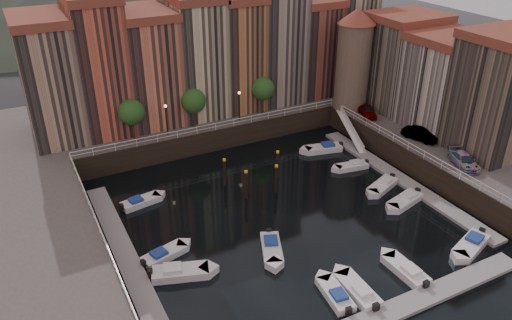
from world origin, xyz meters
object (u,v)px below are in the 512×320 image
boat_left_2 (164,255)px  car_a (367,112)px  mooring_pilings (256,175)px  corner_tower (354,58)px  gangway (351,130)px  car_b (420,135)px  car_c (464,161)px  boat_left_1 (179,272)px

boat_left_2 → car_a: size_ratio=1.12×
mooring_pilings → car_a: car_a is taller
corner_tower → gangway: 9.86m
car_b → corner_tower: bearing=77.2°
car_b → car_c: 7.31m
corner_tower → car_b: bearing=-85.3°
car_c → boat_left_2: bearing=-167.0°
mooring_pilings → boat_left_1: size_ratio=1.24×
corner_tower → car_c: bearing=-88.5°
corner_tower → car_b: 14.43m
corner_tower → boat_left_1: 39.24m
boat_left_1 → boat_left_2: boat_left_1 is taller
car_a → boat_left_2: bearing=-140.7°
corner_tower → mooring_pilings: corner_tower is taller
boat_left_2 → car_a: (33.12, 12.44, 3.36)m
car_c → mooring_pilings: bearing=171.1°
gangway → car_b: size_ratio=1.87×
corner_tower → car_b: (1.05, -12.86, -6.46)m
corner_tower → gangway: corner_tower is taller
boat_left_2 → car_b: bearing=-9.5°
boat_left_1 → boat_left_2: (-0.42, 3.04, -0.05)m
corner_tower → car_c: size_ratio=2.85×
mooring_pilings → boat_left_2: size_ratio=1.42×
boat_left_1 → car_a: (32.71, 15.47, 3.30)m
car_a → car_c: size_ratio=0.86×
gangway → corner_tower: bearing=57.2°
gangway → boat_left_1: gangway is taller
corner_tower → mooring_pilings: bearing=-154.9°
car_c → car_b: bearing=105.4°
corner_tower → car_a: 7.59m
gangway → boat_left_2: gangway is taller
mooring_pilings → car_c: (20.24, -10.93, 2.05)m
boat_left_1 → car_a: car_a is taller
boat_left_1 → car_b: 34.50m
corner_tower → car_a: bearing=-89.3°
car_a → car_c: car_a is taller
boat_left_2 → car_b: 34.47m
boat_left_1 → car_c: bearing=17.5°
corner_tower → boat_left_1: bearing=-149.3°
boat_left_2 → boat_left_1: bearing=-97.6°
gangway → car_c: bearing=-77.6°
boat_left_1 → boat_left_2: bearing=116.6°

